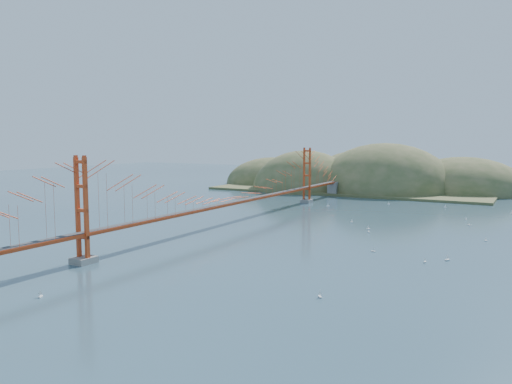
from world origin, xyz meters
The scene contains 18 objects.
ground centered at (0.00, 0.00, 0.00)m, with size 320.00×320.00×0.00m, color #2B4757.
bridge centered at (0.00, 0.18, 7.01)m, with size 2.20×94.40×12.00m.
far_headlands centered at (2.21, 68.52, 0.00)m, with size 84.00×58.00×25.00m.
sailboat_8 centered at (38.81, 33.78, 0.16)m, with size 0.70×0.70×0.73m.
sailboat_0 centered at (20.81, 5.25, 0.16)m, with size 0.64×0.64×0.71m.
sailboat_3 centered at (6.00, 27.03, 0.15)m, with size 0.65×0.65×0.68m.
sailboat_5 centered at (32.13, -11.37, 0.14)m, with size 0.44×0.52×0.60m.
sailboat_4 centered at (36.88, 4.52, 0.14)m, with size 0.54×0.54×0.57m.
sailboat_2 centered at (25.73, -9.03, 0.14)m, with size 0.56×0.53×0.63m.
sailboat_7 centered at (33.59, 16.37, 0.15)m, with size 0.59×0.55×0.67m.
sailboat_6 centered at (26.75, -28.40, 0.15)m, with size 0.64×0.64×0.67m.
sailboat_10 centered at (6.00, -40.00, 0.15)m, with size 0.62×0.62×0.68m.
sailboat_16 centered at (16.54, 10.43, 0.14)m, with size 0.53×0.53×0.57m.
sailboat_15 centered at (32.35, 22.35, 0.14)m, with size 0.45×0.52×0.59m.
sailboat_1 centered at (21.55, 3.12, 0.14)m, with size 0.55×0.55×0.60m.
sailboat_12 centered at (15.89, 36.00, 0.14)m, with size 0.52×0.46×0.59m.
sailboat_14 centered at (34.12, -9.24, 0.16)m, with size 0.69×0.69×0.73m.
sailboat_extra_1 centered at (26.91, 36.60, 0.14)m, with size 0.55×0.55×0.60m.
Camera 1 is at (42.20, -66.90, 13.34)m, focal length 35.00 mm.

